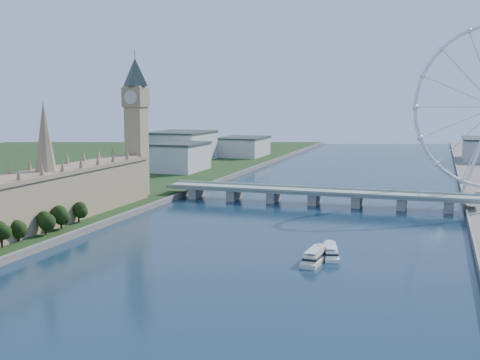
% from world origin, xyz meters
% --- Properties ---
extents(parliament_range, '(24.00, 200.00, 70.00)m').
position_xyz_m(parliament_range, '(-128.00, 170.00, 18.48)').
color(parliament_range, tan).
rests_on(parliament_range, ground).
extents(big_ben, '(20.02, 20.02, 110.00)m').
position_xyz_m(big_ben, '(-128.00, 278.00, 66.57)').
color(big_ben, tan).
rests_on(big_ben, ground).
extents(westminster_bridge, '(220.00, 22.00, 9.50)m').
position_xyz_m(westminster_bridge, '(0.00, 300.00, 6.63)').
color(westminster_bridge, gray).
rests_on(westminster_bridge, ground).
extents(city_skyline, '(505.00, 280.00, 32.00)m').
position_xyz_m(city_skyline, '(39.22, 560.08, 16.96)').
color(city_skyline, beige).
rests_on(city_skyline, ground).
extents(tour_boat_near, '(9.69, 30.15, 6.56)m').
position_xyz_m(tour_boat_near, '(30.69, 148.19, 0.00)').
color(tour_boat_near, beige).
rests_on(tour_boat_near, ground).
extents(tour_boat_far, '(13.39, 28.27, 6.03)m').
position_xyz_m(tour_boat_far, '(35.65, 160.14, 0.00)').
color(tour_boat_far, white).
rests_on(tour_boat_far, ground).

